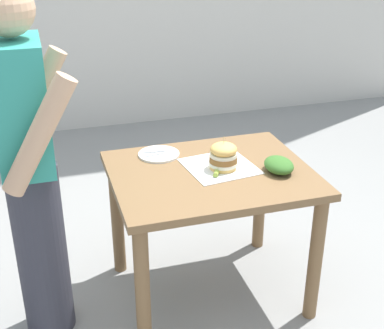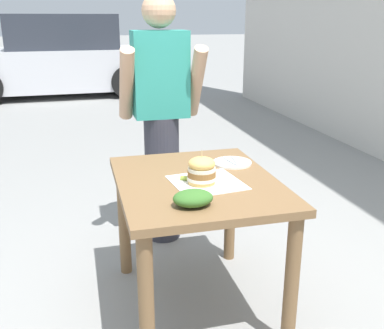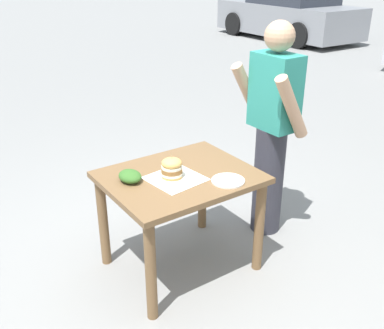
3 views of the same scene
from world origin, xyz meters
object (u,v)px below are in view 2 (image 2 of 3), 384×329
side_salad (193,198)px  pickle_spear (188,178)px  parked_car_near_curb (59,59)px  patio_table (197,203)px  sandwich (202,170)px  diner_across_table (161,119)px  side_plate_with_forks (232,163)px

side_salad → pickle_spear: bearing=80.4°
side_salad → parked_car_near_curb: (-0.75, 7.98, -0.06)m
patio_table → side_salad: 0.38m
pickle_spear → patio_table: bearing=12.4°
sandwich → parked_car_near_curb: bearing=96.4°
diner_across_table → sandwich: bearing=-88.3°
patio_table → diner_across_table: 0.90m
side_plate_with_forks → parked_car_near_curb: parked_car_near_curb is taller
patio_table → side_salad: (-0.10, -0.32, 0.17)m
patio_table → pickle_spear: 0.16m
side_plate_with_forks → diner_across_table: 0.72m
side_plate_with_forks → side_salad: 0.64m
diner_across_table → patio_table: bearing=-88.6°
side_plate_with_forks → side_salad: side_salad is taller
pickle_spear → parked_car_near_curb: 7.71m
diner_across_table → parked_car_near_curb: bearing=97.0°
sandwich → side_plate_with_forks: size_ratio=0.79×
patio_table → parked_car_near_curb: parked_car_near_curb is taller
side_plate_with_forks → side_salad: size_ratio=1.22×
pickle_spear → side_plate_with_forks: bearing=34.5°
side_salad → parked_car_near_curb: size_ratio=0.04×
pickle_spear → parked_car_near_curb: (-0.81, 7.67, -0.04)m
patio_table → sandwich: bearing=-84.2°
patio_table → side_plate_with_forks: size_ratio=4.54×
pickle_spear → side_plate_with_forks: pickle_spear is taller
patio_table → side_plate_with_forks: 0.36m
side_plate_with_forks → parked_car_near_curb: (-1.12, 7.45, -0.03)m
sandwich → diner_across_table: (-0.03, 0.92, 0.07)m
side_plate_with_forks → diner_across_table: diner_across_table is taller
diner_across_table → parked_car_near_curb: diner_across_table is taller
sandwich → patio_table: bearing=95.8°
sandwich → side_salad: bearing=-113.6°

